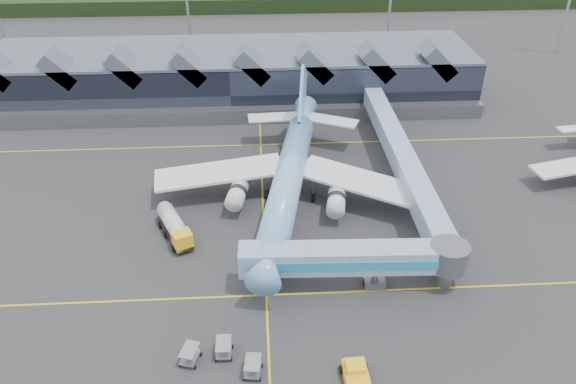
{
  "coord_description": "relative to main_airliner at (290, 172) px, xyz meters",
  "views": [
    {
      "loc": [
        -0.34,
        -54.49,
        43.22
      ],
      "look_at": [
        3.19,
        5.36,
        5.0
      ],
      "focal_mm": 35.0,
      "sensor_mm": 36.0,
      "label": 1
    }
  ],
  "objects": [
    {
      "name": "ground",
      "position": [
        -3.82,
        -11.63,
        -4.19
      ],
      "size": [
        260.0,
        260.0,
        0.0
      ],
      "primitive_type": "plane",
      "color": "#2C2C2F",
      "rests_on": "ground"
    },
    {
      "name": "taxi_stripes",
      "position": [
        -3.82,
        -1.63,
        -4.19
      ],
      "size": [
        120.0,
        60.0,
        0.01
      ],
      "color": "gold",
      "rests_on": "ground"
    },
    {
      "name": "tree_line_far",
      "position": [
        -3.82,
        98.37,
        -2.19
      ],
      "size": [
        260.0,
        4.0,
        4.0
      ],
      "primitive_type": "cube",
      "color": "black",
      "rests_on": "ground"
    },
    {
      "name": "terminal",
      "position": [
        -8.89,
        35.72,
        0.69
      ],
      "size": [
        90.0,
        22.25,
        12.52
      ],
      "color": "black",
      "rests_on": "ground"
    },
    {
      "name": "light_masts",
      "position": [
        17.18,
        51.17,
        8.3
      ],
      "size": [
        132.4,
        42.56,
        22.45
      ],
      "color": "gray",
      "rests_on": "ground"
    },
    {
      "name": "main_airliner",
      "position": [
        0.0,
        0.0,
        0.0
      ],
      "size": [
        37.95,
        44.2,
        14.26
      ],
      "rotation": [
        0.0,
        0.0,
        -0.19
      ],
      "color": "#6895D4",
      "rests_on": "ground"
    },
    {
      "name": "jet_bridge",
      "position": [
        7.33,
        -18.67,
        -0.33
      ],
      "size": [
        25.34,
        4.54,
        5.62
      ],
      "rotation": [
        0.0,
        0.0,
        -0.03
      ],
      "color": "#6C96B4",
      "rests_on": "ground"
    },
    {
      "name": "fuel_truck",
      "position": [
        -15.21,
        -7.95,
        -2.5
      ],
      "size": [
        5.48,
        8.77,
        3.02
      ],
      "rotation": [
        0.0,
        0.0,
        0.42
      ],
      "color": "black",
      "rests_on": "ground"
    },
    {
      "name": "pushback_tug",
      "position": [
        4.2,
        -31.85,
        -3.37
      ],
      "size": [
        2.74,
        4.23,
        1.83
      ],
      "rotation": [
        0.0,
        0.0,
        0.03
      ],
      "color": "gold",
      "rests_on": "ground"
    },
    {
      "name": "baggage_carts",
      "position": [
        -8.32,
        -28.83,
        -3.29
      ],
      "size": [
        8.04,
        4.87,
        1.6
      ],
      "rotation": [
        0.0,
        0.0,
        -0.13
      ],
      "color": "gray",
      "rests_on": "ground"
    }
  ]
}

